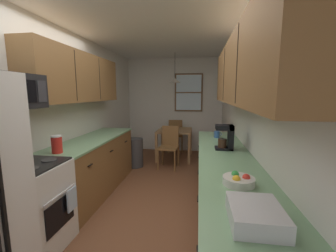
{
  "coord_description": "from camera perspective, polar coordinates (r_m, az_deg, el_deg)",
  "views": [
    {
      "loc": [
        0.67,
        -2.36,
        1.61
      ],
      "look_at": [
        0.12,
        1.48,
        1.02
      ],
      "focal_mm": 23.04,
      "sensor_mm": 36.0,
      "label": 1
    }
  ],
  "objects": [
    {
      "name": "trash_bin",
      "position": [
        4.84,
        -8.7,
        -6.96
      ],
      "size": [
        0.35,
        0.35,
        0.63
      ],
      "primitive_type": "cylinder",
      "color": "#3F3F42",
      "rests_on": "ground"
    },
    {
      "name": "upper_cabinets_left",
      "position": [
        3.62,
        -22.47,
        11.72
      ],
      "size": [
        0.33,
        2.16,
        0.73
      ],
      "color": "brown"
    },
    {
      "name": "stove_range",
      "position": [
        2.72,
        -32.46,
        -17.51
      ],
      "size": [
        0.66,
        0.61,
        1.1
      ],
      "color": "white",
      "rests_on": "ground"
    },
    {
      "name": "dining_table",
      "position": [
        5.3,
        1.75,
        -2.21
      ],
      "size": [
        0.81,
        0.88,
        0.73
      ],
      "color": "olive",
      "rests_on": "ground"
    },
    {
      "name": "ceiling_slab",
      "position": [
        3.57,
        -3.36,
        24.58
      ],
      "size": [
        4.4,
        9.0,
        0.08
      ],
      "primitive_type": "cube",
      "color": "white"
    },
    {
      "name": "wall_right",
      "position": [
        3.45,
        19.44,
        2.58
      ],
      "size": [
        0.1,
        9.0,
        2.55
      ],
      "primitive_type": "cube",
      "color": "silver",
      "rests_on": "ground"
    },
    {
      "name": "wall_back",
      "position": [
        6.06,
        1.77,
        5.48
      ],
      "size": [
        4.4,
        0.1,
        2.55
      ],
      "primitive_type": "cube",
      "color": "silver",
      "rests_on": "ground"
    },
    {
      "name": "fruit_bowl",
      "position": [
        1.83,
        18.19,
        -13.41
      ],
      "size": [
        0.25,
        0.25,
        0.09
      ],
      "color": "silver",
      "rests_on": "counter_right"
    },
    {
      "name": "dish_rack",
      "position": [
        1.37,
        22.09,
        -20.87
      ],
      "size": [
        0.28,
        0.34,
        0.1
      ],
      "primitive_type": "cube",
      "color": "silver",
      "rests_on": "counter_right"
    },
    {
      "name": "dining_chair_near",
      "position": [
        4.7,
        0.3,
        -5.0
      ],
      "size": [
        0.44,
        0.44,
        0.9
      ],
      "color": "brown",
      "rests_on": "ground"
    },
    {
      "name": "storage_canister",
      "position": [
        2.91,
        -27.34,
        -4.32
      ],
      "size": [
        0.12,
        0.12,
        0.21
      ],
      "color": "red",
      "rests_on": "counter_left"
    },
    {
      "name": "table_serving_bowl",
      "position": [
        5.37,
        1.22,
        -0.49
      ],
      "size": [
        0.17,
        0.17,
        0.06
      ],
      "primitive_type": "cylinder",
      "color": "#E0D14C",
      "rests_on": "dining_table"
    },
    {
      "name": "pendant_light",
      "position": [
        5.22,
        1.82,
        11.97
      ],
      "size": [
        0.27,
        0.27,
        0.69
      ],
      "color": "black"
    },
    {
      "name": "ground_plane",
      "position": [
        3.79,
        -3.0,
        -16.5
      ],
      "size": [
        12.0,
        12.0,
        0.0
      ],
      "primitive_type": "plane",
      "color": "brown"
    },
    {
      "name": "mug_by_coffeemaker",
      "position": [
        3.57,
        12.8,
        -2.16
      ],
      "size": [
        0.12,
        0.09,
        0.11
      ],
      "color": "#335999",
      "rests_on": "counter_right"
    },
    {
      "name": "coffee_maker",
      "position": [
        2.84,
        15.25,
        -2.75
      ],
      "size": [
        0.22,
        0.18,
        0.31
      ],
      "color": "black",
      "rests_on": "counter_right"
    },
    {
      "name": "dining_chair_far",
      "position": [
        5.96,
        1.96,
        -2.08
      ],
      "size": [
        0.44,
        0.44,
        0.9
      ],
      "color": "brown",
      "rests_on": "ground"
    },
    {
      "name": "wall_left",
      "position": [
        3.94,
        -22.83,
        3.09
      ],
      "size": [
        0.1,
        9.0,
        2.55
      ],
      "primitive_type": "cube",
      "color": "silver",
      "rests_on": "ground"
    },
    {
      "name": "microwave_over_range",
      "position": [
        2.55,
        -36.54,
        7.37
      ],
      "size": [
        0.39,
        0.58,
        0.34
      ],
      "color": "black"
    },
    {
      "name": "counter_left",
      "position": [
        3.77,
        -18.98,
        -9.76
      ],
      "size": [
        0.64,
        2.08,
        0.9
      ],
      "color": "brown",
      "rests_on": "ground"
    },
    {
      "name": "back_window",
      "position": [
        5.95,
        5.48,
        8.79
      ],
      "size": [
        0.76,
        0.05,
        1.02
      ],
      "color": "brown"
    },
    {
      "name": "counter_right",
      "position": [
        2.71,
        14.92,
        -17.02
      ],
      "size": [
        0.64,
        3.23,
        0.9
      ],
      "color": "brown",
      "rests_on": "ground"
    },
    {
      "name": "dish_towel",
      "position": [
        2.62,
        -24.06,
        -17.22
      ],
      "size": [
        0.02,
        0.16,
        0.24
      ],
      "primitive_type": "cube",
      "color": "silver"
    },
    {
      "name": "upper_cabinets_right",
      "position": [
        2.43,
        19.75,
        13.78
      ],
      "size": [
        0.33,
        2.91,
        0.7
      ],
      "color": "brown"
    }
  ]
}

